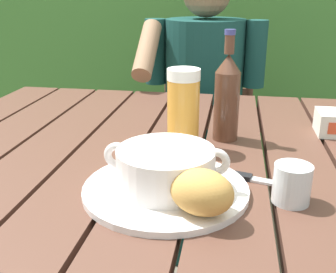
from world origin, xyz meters
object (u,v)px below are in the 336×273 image
at_px(beer_bottle, 227,96).
at_px(water_glass_small, 292,184).
at_px(table_knife, 250,178).
at_px(serving_plate, 166,189).
at_px(chair_near_diner, 205,130).
at_px(soup_bowl, 166,167).
at_px(beer_glass, 183,109).
at_px(person_eating, 202,91).
at_px(bread_roll, 202,192).

bearing_deg(beer_bottle, water_glass_small, -67.65).
bearing_deg(beer_bottle, table_knife, -76.08).
height_order(serving_plate, table_knife, serving_plate).
bearing_deg(water_glass_small, chair_near_diner, 101.13).
bearing_deg(soup_bowl, beer_glass, 89.36).
height_order(person_eating, table_knife, person_eating).
relative_size(beer_glass, water_glass_small, 2.67).
bearing_deg(water_glass_small, person_eating, 103.47).
relative_size(chair_near_diner, person_eating, 0.80).
bearing_deg(beer_glass, person_eating, 91.33).
bearing_deg(beer_bottle, soup_bowl, -108.07).
xyz_separation_m(beer_bottle, water_glass_small, (0.12, -0.30, -0.07)).
bearing_deg(water_glass_small, soup_bowl, 179.87).
height_order(soup_bowl, water_glass_small, soup_bowl).
bearing_deg(chair_near_diner, soup_bowl, -89.41).
xyz_separation_m(bread_roll, beer_glass, (-0.07, 0.30, 0.04)).
bearing_deg(table_knife, beer_bottle, 103.92).
distance_m(person_eating, beer_bottle, 0.71).
bearing_deg(beer_glass, bread_roll, -77.23).
bearing_deg(serving_plate, bread_roll, -49.40).
bearing_deg(chair_near_diner, water_glass_small, -78.87).
relative_size(chair_near_diner, serving_plate, 3.18).
bearing_deg(soup_bowl, serving_plate, 180.00).
relative_size(serving_plate, water_glass_small, 4.36).
relative_size(serving_plate, beer_bottle, 1.15).
bearing_deg(bread_roll, table_knife, 62.73).
distance_m(bread_roll, water_glass_small, 0.17).
distance_m(person_eating, bread_roll, 1.07).
relative_size(chair_near_diner, table_knife, 6.16).
bearing_deg(bread_roll, person_eating, 94.66).
distance_m(serving_plate, soup_bowl, 0.04).
bearing_deg(chair_near_diner, beer_glass, -89.12).
height_order(chair_near_diner, water_glass_small, chair_near_diner).
bearing_deg(serving_plate, beer_glass, 89.36).
bearing_deg(serving_plate, table_knife, 25.76).
bearing_deg(beer_glass, chair_near_diner, 90.88).
bearing_deg(soup_bowl, person_eating, 90.88).
xyz_separation_m(person_eating, soup_bowl, (0.02, -0.97, 0.10)).
height_order(bread_roll, beer_glass, beer_glass).
bearing_deg(beer_glass, beer_bottle, 38.80).
height_order(chair_near_diner, table_knife, chair_near_diner).
height_order(chair_near_diner, beer_glass, chair_near_diner).
distance_m(bread_roll, beer_glass, 0.31).
xyz_separation_m(person_eating, beer_bottle, (0.11, -0.68, 0.16)).
xyz_separation_m(water_glass_small, table_knife, (-0.07, 0.07, -0.03)).
distance_m(serving_plate, bread_roll, 0.12).
relative_size(person_eating, serving_plate, 4.00).
distance_m(beer_glass, water_glass_small, 0.31).
distance_m(serving_plate, water_glass_small, 0.22).
xyz_separation_m(chair_near_diner, serving_plate, (0.01, -1.17, 0.29)).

